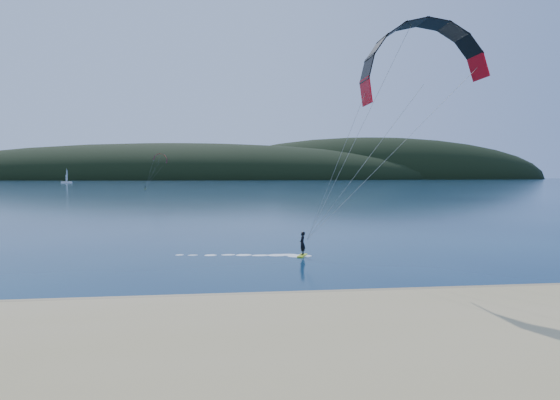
% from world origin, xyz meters
% --- Properties ---
extents(ground, '(1800.00, 1800.00, 0.00)m').
position_xyz_m(ground, '(0.00, 0.00, 0.00)').
color(ground, '#081F3B').
rests_on(ground, ground).
extents(wet_sand, '(220.00, 2.50, 0.10)m').
position_xyz_m(wet_sand, '(0.00, 4.50, 0.05)').
color(wet_sand, '#80694A').
rests_on(wet_sand, ground).
extents(headland, '(1200.00, 310.00, 140.00)m').
position_xyz_m(headland, '(0.63, 745.28, 0.00)').
color(headland, black).
rests_on(headland, ground).
extents(kitesurfer_near, '(23.85, 7.43, 16.66)m').
position_xyz_m(kitesurfer_near, '(15.19, 13.39, 12.93)').
color(kitesurfer_near, '#BDDF1A').
rests_on(kitesurfer_near, ground).
extents(kitesurfer_far, '(11.68, 5.43, 16.06)m').
position_xyz_m(kitesurfer_far, '(-28.04, 208.63, 13.33)').
color(kitesurfer_far, '#BDDF1A').
rests_on(kitesurfer_far, ground).
extents(sailboat, '(8.82, 5.68, 12.56)m').
position_xyz_m(sailboat, '(-128.81, 397.44, 0.93)').
color(sailboat, white).
rests_on(sailboat, ground).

